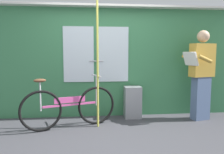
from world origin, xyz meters
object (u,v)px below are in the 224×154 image
at_px(trash_bin_by_wall, 133,102).
at_px(bicycle_near_door, 70,107).
at_px(passenger_reading_newspaper, 201,73).
at_px(handrail_pole, 98,65).

bearing_deg(trash_bin_by_wall, bicycle_near_door, -157.52).
bearing_deg(bicycle_near_door, passenger_reading_newspaper, -12.77).
height_order(passenger_reading_newspaper, handrail_pole, handrail_pole).
distance_m(trash_bin_by_wall, handrail_pole, 1.16).
relative_size(passenger_reading_newspaper, trash_bin_by_wall, 2.72).
relative_size(bicycle_near_door, passenger_reading_newspaper, 0.93).
relative_size(bicycle_near_door, trash_bin_by_wall, 2.52).
distance_m(bicycle_near_door, passenger_reading_newspaper, 2.56).
relative_size(bicycle_near_door, handrail_pole, 0.73).
distance_m(passenger_reading_newspaper, handrail_pole, 2.02).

